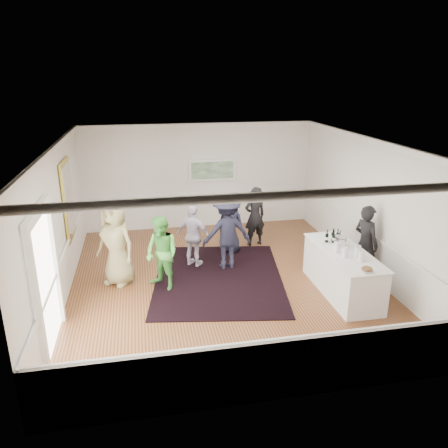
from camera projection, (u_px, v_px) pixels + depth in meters
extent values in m
plane|color=brown|center=(224.00, 281.00, 10.18)|extent=(8.00, 8.00, 0.00)
cube|color=white|center=(224.00, 143.00, 9.13)|extent=(7.00, 8.00, 0.02)
cube|color=white|center=(58.00, 226.00, 9.02)|extent=(0.02, 8.00, 3.20)
cube|color=white|center=(370.00, 207.00, 10.29)|extent=(0.02, 8.00, 3.20)
cube|color=white|center=(199.00, 176.00, 13.36)|extent=(7.00, 0.02, 3.20)
cube|color=white|center=(280.00, 305.00, 5.94)|extent=(7.00, 0.02, 3.20)
cube|color=gold|center=(68.00, 199.00, 10.17)|extent=(0.04, 1.25, 1.85)
cube|color=white|center=(69.00, 199.00, 10.17)|extent=(0.01, 1.05, 1.65)
cube|color=white|center=(38.00, 308.00, 6.64)|extent=(0.10, 0.14, 2.40)
cube|color=white|center=(56.00, 264.00, 8.16)|extent=(0.10, 0.14, 2.40)
cube|color=white|center=(37.00, 212.00, 6.98)|extent=(0.10, 1.78, 0.16)
cube|color=white|center=(45.00, 284.00, 7.39)|extent=(0.02, 1.50, 2.40)
cube|color=white|center=(212.00, 170.00, 13.33)|extent=(1.44, 0.05, 0.66)
cube|color=#27682C|center=(212.00, 170.00, 13.30)|extent=(1.30, 0.01, 0.52)
cube|color=black|center=(219.00, 277.00, 10.32)|extent=(3.52, 4.28, 0.02)
cube|color=white|center=(342.00, 272.00, 9.49)|extent=(0.86, 2.36, 0.97)
cube|color=white|center=(344.00, 252.00, 9.33)|extent=(0.92, 2.42, 0.02)
imported|color=black|center=(366.00, 243.00, 9.98)|extent=(0.63, 0.76, 1.80)
imported|color=tan|center=(116.00, 243.00, 9.77)|extent=(1.14, 1.08, 1.96)
imported|color=#53B448|center=(162.00, 253.00, 9.59)|extent=(1.01, 1.03, 1.68)
imported|color=silver|center=(194.00, 236.00, 10.75)|extent=(0.97, 0.88, 1.59)
imported|color=black|center=(227.00, 232.00, 10.60)|extent=(1.26, 0.80, 1.86)
imported|color=black|center=(255.00, 216.00, 12.07)|extent=(0.68, 0.51, 1.68)
imported|color=black|center=(231.00, 224.00, 11.65)|extent=(0.90, 0.86, 1.55)
cylinder|color=olive|center=(345.00, 252.00, 8.99)|extent=(0.12, 0.12, 0.24)
cylinder|color=#D64A3F|center=(358.00, 250.00, 9.06)|extent=(0.12, 0.12, 0.24)
cylinder|color=#61AC3D|center=(337.00, 247.00, 9.24)|extent=(0.12, 0.12, 0.24)
cylinder|color=white|center=(361.00, 256.00, 8.80)|extent=(0.12, 0.12, 0.24)
cylinder|color=gold|center=(357.00, 252.00, 8.98)|extent=(0.12, 0.12, 0.24)
cylinder|color=silver|center=(340.00, 242.00, 9.53)|extent=(0.26, 0.26, 0.25)
imported|color=white|center=(367.00, 270.00, 8.37)|extent=(0.23, 0.23, 0.06)
cylinder|color=brown|center=(367.00, 269.00, 8.36)|extent=(0.19, 0.19, 0.04)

